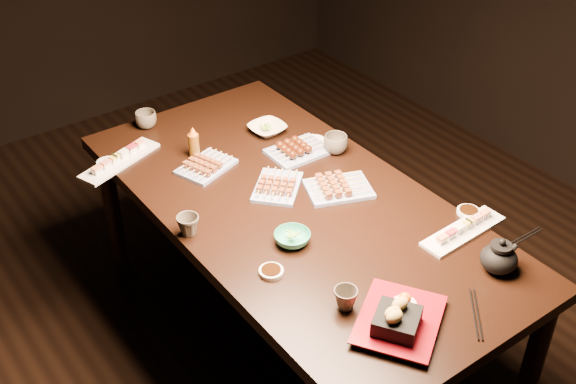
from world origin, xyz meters
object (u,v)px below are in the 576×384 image
at_px(yakitori_plate_center, 277,183).
at_px(condiment_bottle, 194,142).
at_px(yakitori_plate_right, 339,184).
at_px(yakitori_plate_left, 206,163).
at_px(sushi_platter_near, 464,228).
at_px(edamame_bowl_cream, 267,129).
at_px(teacup_far_right, 146,120).
at_px(teapot, 499,255).
at_px(teacup_far_left, 188,225).
at_px(edamame_bowl_green, 292,238).
at_px(sushi_platter_far, 119,158).
at_px(dining_table, 295,279).
at_px(teacup_near_left, 345,299).
at_px(teacup_mid_right, 336,144).
at_px(tempura_tray, 400,311).

distance_m(yakitori_plate_center, condiment_bottle, 0.41).
bearing_deg(yakitori_plate_right, yakitori_plate_left, 148.69).
bearing_deg(sushi_platter_near, edamame_bowl_cream, 96.95).
xyz_separation_m(sushi_platter_near, yakitori_plate_left, (-0.51, 0.87, 0.01)).
height_order(teacup_far_right, teapot, teapot).
bearing_deg(teacup_far_left, yakitori_plate_right, -10.24).
bearing_deg(edamame_bowl_green, sushi_platter_far, 107.32).
bearing_deg(yakitori_plate_center, sushi_platter_far, 85.16).
bearing_deg(sushi_platter_far, yakitori_plate_left, 116.89).
relative_size(edamame_bowl_green, condiment_bottle, 0.93).
distance_m(sushi_platter_near, edamame_bowl_cream, 0.97).
distance_m(dining_table, yakitori_plate_left, 0.58).
distance_m(teacup_near_left, teacup_far_right, 1.34).
bearing_deg(sushi_platter_near, edamame_bowl_green, 146.70).
bearing_deg(yakitori_plate_left, teacup_mid_right, -41.81).
relative_size(tempura_tray, teacup_far_left, 3.70).
height_order(yakitori_plate_center, edamame_bowl_green, yakitori_plate_center).
distance_m(teacup_far_right, teapot, 1.57).
bearing_deg(condiment_bottle, sushi_platter_far, 152.50).
height_order(edamame_bowl_green, teacup_mid_right, teacup_mid_right).
bearing_deg(tempura_tray, teapot, -34.00).
bearing_deg(sushi_platter_far, yakitori_plate_right, 111.29).
height_order(teacup_far_left, teapot, teapot).
relative_size(yakitori_plate_right, condiment_bottle, 1.77).
distance_m(yakitori_plate_right, condiment_bottle, 0.61).
bearing_deg(condiment_bottle, tempura_tray, -89.14).
xyz_separation_m(dining_table, yakitori_plate_left, (-0.15, 0.39, 0.40)).
height_order(dining_table, sushi_platter_far, sushi_platter_far).
relative_size(dining_table, teapot, 12.70).
distance_m(edamame_bowl_cream, teacup_far_right, 0.52).
xyz_separation_m(yakitori_plate_left, tempura_tray, (0.03, -1.06, 0.03)).
bearing_deg(sushi_platter_near, yakitori_plate_right, 110.13).
bearing_deg(teacup_near_left, teacup_far_left, 108.96).
relative_size(yakitori_plate_left, teacup_far_right, 2.33).
height_order(sushi_platter_near, yakitori_plate_right, yakitori_plate_right).
bearing_deg(tempura_tray, yakitori_plate_left, 58.62).
height_order(sushi_platter_near, tempura_tray, tempura_tray).
height_order(dining_table, edamame_bowl_green, edamame_bowl_green).
height_order(sushi_platter_near, edamame_bowl_green, sushi_platter_near).
xyz_separation_m(dining_table, teacup_far_left, (-0.41, 0.07, 0.41)).
height_order(yakitori_plate_right, teacup_mid_right, teacup_mid_right).
distance_m(yakitori_plate_center, edamame_bowl_cream, 0.42).
height_order(yakitori_plate_center, teacup_mid_right, teacup_mid_right).
distance_m(sushi_platter_near, yakitori_plate_center, 0.70).
bearing_deg(teacup_near_left, teacup_mid_right, 52.62).
height_order(yakitori_plate_left, teacup_mid_right, teacup_mid_right).
bearing_deg(edamame_bowl_cream, yakitori_plate_right, -93.23).
xyz_separation_m(sushi_platter_far, teapot, (0.70, -1.31, 0.04)).
distance_m(sushi_platter_near, teacup_near_left, 0.56).
bearing_deg(teacup_far_left, sushi_platter_near, -35.83).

